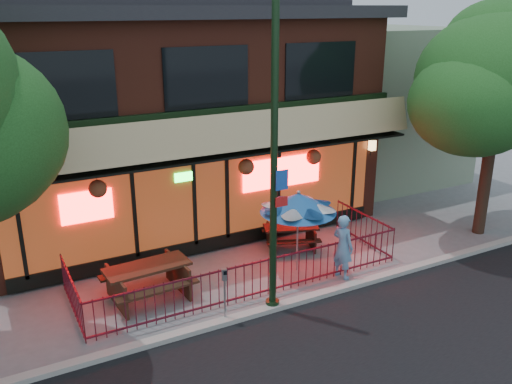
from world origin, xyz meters
TOP-DOWN VIEW (x-y plane):
  - ground at (0.00, 0.00)m, footprint 80.00×80.00m
  - curb at (0.00, -0.50)m, footprint 80.00×0.25m
  - restaurant_building at (0.00, 7.11)m, footprint 12.96×9.49m
  - neighbor_building at (9.00, 7.70)m, footprint 6.00×7.00m
  - patio_fence at (0.00, 0.50)m, footprint 8.44×2.62m
  - street_light at (0.00, -0.40)m, footprint 0.43×0.32m
  - street_tree_right at (8.04, 0.59)m, footprint 4.80×4.80m
  - picnic_table_left at (-2.43, 1.44)m, footprint 2.13×1.69m
  - picnic_table_right at (2.16, 2.31)m, footprint 1.89×1.67m
  - patio_umbrella at (1.54, 0.98)m, footprint 2.00×1.99m
  - pedestrian at (2.37, 0.10)m, footprint 0.56×0.72m
  - parking_meter_near at (-1.23, -0.40)m, footprint 0.14×0.13m

SIDE VIEW (x-z plane):
  - ground at x=0.00m, z-range 0.00..0.00m
  - curb at x=0.00m, z-range 0.00..0.12m
  - picnic_table_right at x=2.16m, z-range 0.11..0.78m
  - picnic_table_left at x=-2.43m, z-range 0.14..1.00m
  - patio_fence at x=0.00m, z-range 0.13..1.13m
  - pedestrian at x=2.37m, z-range 0.00..1.74m
  - parking_meter_near at x=-1.23m, z-range 0.23..1.55m
  - patio_umbrella at x=1.54m, z-range 0.81..3.09m
  - neighbor_building at x=9.00m, z-range 0.00..6.00m
  - street_light at x=0.00m, z-range -0.35..6.65m
  - restaurant_building at x=0.00m, z-range 0.10..8.15m
  - street_tree_right at x=8.04m, z-range 1.45..8.47m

